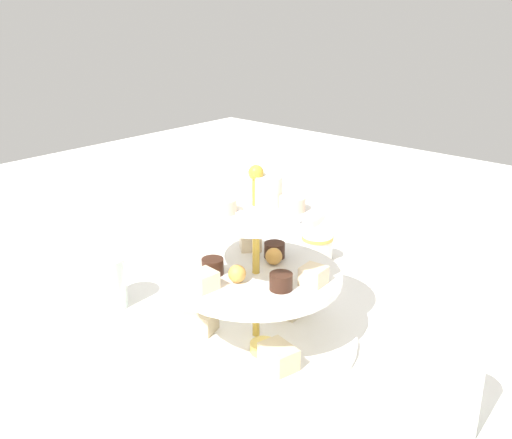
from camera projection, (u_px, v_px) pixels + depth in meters
name	position (u px, v px, depth m)	size (l,w,h in m)	color
ground_plane	(256.00, 341.00, 0.85)	(2.40, 2.40, 0.00)	white
tiered_serving_stand	(256.00, 289.00, 0.82)	(0.29, 0.29, 0.26)	white
water_glass_tall_right	(451.00, 383.00, 0.66)	(0.07, 0.07, 0.12)	silver
water_glass_short_left	(232.00, 242.00, 1.10)	(0.06, 0.06, 0.07)	silver
teacup_with_saucer	(317.00, 249.00, 1.10)	(0.09, 0.09, 0.05)	white
butter_knife_right	(447.00, 298.00, 0.97)	(0.17, 0.01, 0.00)	silver
water_glass_mid_back	(107.00, 282.00, 0.94)	(0.06, 0.06, 0.08)	silver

